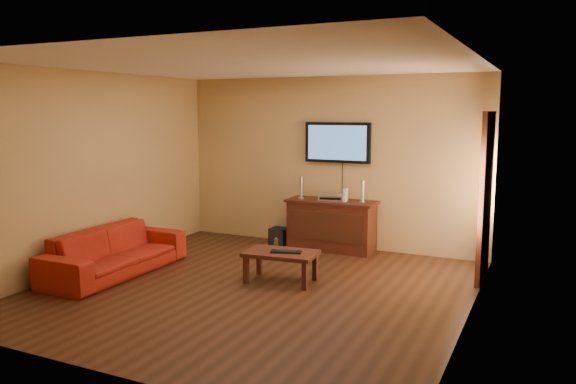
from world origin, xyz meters
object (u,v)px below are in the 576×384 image
Objects in this scene: game_console at (346,195)px; media_console at (331,225)px; speaker_left at (301,188)px; keyboard at (286,252)px; coffee_table at (281,256)px; av_receiver at (331,197)px; subwoofer at (279,236)px; television at (338,143)px; speaker_right at (362,192)px; bottle at (276,244)px; sofa at (115,244)px.

media_console is at bearing 173.26° from game_console.
keyboard is (0.61, -1.82, -0.54)m from speaker_left.
game_console reaches higher than coffee_table.
av_receiver is (0.49, 0.05, -0.12)m from speaker_left.
av_receiver is 1.38× the size of subwoofer.
television is 2.59× the size of keyboard.
television is 5.19× the size of game_console.
speaker_right is at bearing 4.74° from subwoofer.
bottle is at bearing 120.78° from keyboard.
keyboard is at bearing -101.65° from speaker_right.
game_console is at bearing 3.05° from subwoofer.
speaker_left reaches higher than speaker_right.
coffee_table is 2.01m from speaker_right.
game_console is (2.37, 2.43, 0.48)m from sofa.
sofa reaches higher than media_console.
subwoofer is at bearing 178.64° from game_console.
sofa reaches higher than bottle.
sofa is at bearing -122.78° from bottle.
game_console is 0.75× the size of subwoofer.
subwoofer is 2.08m from keyboard.
television is 3.25× the size of speaker_right.
keyboard is at bearing -86.92° from media_console.
speaker_left is (-0.51, -0.03, 0.55)m from media_console.
television reaches higher than bottle.
speaker_left is 0.51m from av_receiver.
media_console is at bearing 24.12° from bottle.
keyboard is (-0.39, -1.88, -0.53)m from speaker_right.
television reaches higher than sofa.
coffee_table is 0.10m from keyboard.
media_console is 1.48× the size of coffee_table.
speaker_left is at bearing 48.79° from bottle.
media_console is 0.43m from av_receiver.
bottle is (-1.28, -0.38, -0.85)m from speaker_right.
av_receiver reaches higher than keyboard.
coffee_table is 0.46× the size of sofa.
subwoofer is at bearing 116.81° from coffee_table.
speaker_left is at bearing 108.49° from keyboard.
media_console is 1.29m from television.
media_console is 0.92m from bottle.
speaker_right is 0.87× the size of av_receiver.
media_console reaches higher than bottle.
game_console reaches higher than media_console.
game_console reaches higher than bottle.
av_receiver is 1.13m from bottle.
keyboard is at bearing -59.37° from subwoofer.
keyboard reaches higher than bottle.
sofa is 10.46× the size of bottle.
av_receiver is at bearing 5.54° from subwoofer.
coffee_table is 2.30× the size of keyboard.
bottle is (-0.79, -0.58, -1.58)m from television.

